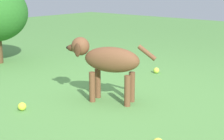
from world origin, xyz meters
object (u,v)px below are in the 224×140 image
(dog, at_px, (107,60))
(tennis_ball_0, at_px, (130,77))
(tennis_ball_1, at_px, (156,70))
(tennis_ball_3, at_px, (22,106))

(dog, height_order, tennis_ball_0, dog)
(tennis_ball_1, relative_size, tennis_ball_3, 1.00)
(tennis_ball_0, height_order, tennis_ball_3, same)
(dog, bearing_deg, tennis_ball_1, -99.33)
(dog, distance_m, tennis_ball_1, 1.13)
(tennis_ball_1, height_order, tennis_ball_3, same)
(tennis_ball_0, xyz_separation_m, tennis_ball_3, (-1.24, 0.12, 0.00))
(tennis_ball_3, bearing_deg, dog, -30.50)
(tennis_ball_0, relative_size, tennis_ball_3, 1.00)
(dog, distance_m, tennis_ball_0, 0.75)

